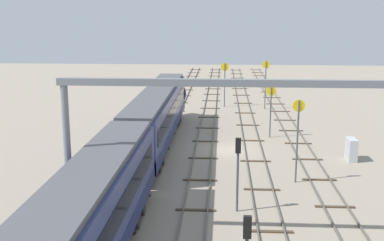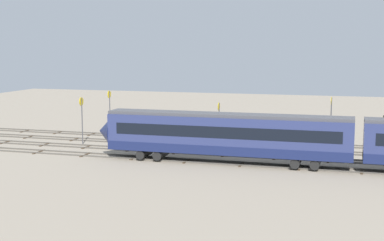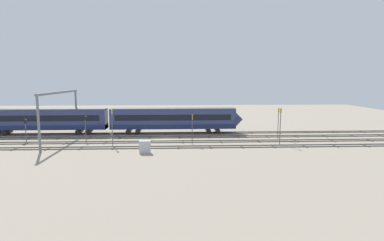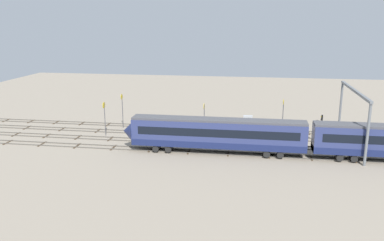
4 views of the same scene
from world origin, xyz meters
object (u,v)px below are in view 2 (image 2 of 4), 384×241
at_px(speed_sign_far_trackside, 82,113).
at_px(speed_sign_distant_end, 110,108).
at_px(speed_sign_near_foreground, 331,116).
at_px(signal_light_trackside_approach, 384,130).
at_px(speed_sign_mid_trackside, 219,117).
at_px(relay_cabinet, 285,132).

distance_m(speed_sign_far_trackside, speed_sign_distant_end, 5.14).
relative_size(speed_sign_far_trackside, speed_sign_distant_end, 0.93).
height_order(speed_sign_near_foreground, speed_sign_distant_end, speed_sign_distant_end).
bearing_deg(signal_light_trackside_approach, speed_sign_far_trackside, 1.17).
height_order(speed_sign_near_foreground, speed_sign_far_trackside, speed_sign_near_foreground).
bearing_deg(speed_sign_mid_trackside, speed_sign_near_foreground, -177.22).
bearing_deg(relay_cabinet, speed_sign_mid_trackside, 39.45).
bearing_deg(relay_cabinet, speed_sign_near_foreground, 137.18).
height_order(signal_light_trackside_approach, relay_cabinet, signal_light_trackside_approach).
bearing_deg(speed_sign_near_foreground, speed_sign_distant_end, -0.15).
bearing_deg(speed_sign_far_trackside, speed_sign_mid_trackside, -164.53).
relative_size(speed_sign_mid_trackside, speed_sign_distant_end, 0.83).
bearing_deg(speed_sign_mid_trackside, speed_sign_far_trackside, 15.47).
height_order(speed_sign_mid_trackside, speed_sign_distant_end, speed_sign_distant_end).
relative_size(speed_sign_near_foreground, speed_sign_mid_trackside, 1.19).
xyz_separation_m(speed_sign_mid_trackside, signal_light_trackside_approach, (-18.07, 3.60, -0.28)).
bearing_deg(speed_sign_near_foreground, relay_cabinet, -42.82).
distance_m(speed_sign_near_foreground, speed_sign_far_trackside, 28.61).
xyz_separation_m(speed_sign_distant_end, relay_cabinet, (-21.29, -5.13, -2.93)).
relative_size(speed_sign_mid_trackside, speed_sign_far_trackside, 0.89).
distance_m(speed_sign_mid_trackside, relay_cabinet, 9.45).
height_order(speed_sign_mid_trackside, signal_light_trackside_approach, speed_sign_mid_trackside).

